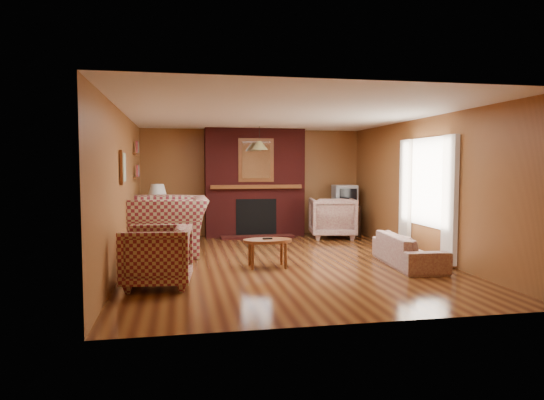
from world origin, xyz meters
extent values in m
plane|color=#46200F|center=(0.00, 0.00, 0.00)|extent=(6.50, 6.50, 0.00)
plane|color=white|center=(0.00, 0.00, 2.40)|extent=(6.50, 6.50, 0.00)
plane|color=#9B5F2F|center=(0.00, 3.25, 1.20)|extent=(6.50, 0.00, 6.50)
plane|color=#9B5F2F|center=(0.00, -3.25, 1.20)|extent=(6.50, 0.00, 6.50)
plane|color=#9B5F2F|center=(-2.50, 0.00, 1.20)|extent=(0.00, 6.50, 6.50)
plane|color=#9B5F2F|center=(2.50, 0.00, 1.20)|extent=(0.00, 6.50, 6.50)
cube|color=#48110F|center=(0.00, 3.00, 1.20)|extent=(2.20, 0.50, 2.40)
cube|color=black|center=(0.00, 2.77, 0.45)|extent=(0.90, 0.06, 0.80)
cube|color=#48110F|center=(0.00, 2.60, 0.03)|extent=(1.60, 0.35, 0.06)
cube|color=brown|center=(0.00, 2.73, 1.12)|extent=(2.00, 0.18, 0.08)
cube|color=brown|center=(0.00, 2.76, 1.70)|extent=(0.78, 0.05, 0.95)
cube|color=white|center=(0.00, 2.73, 1.70)|extent=(0.62, 0.02, 0.80)
cube|color=beige|center=(2.44, -0.95, 1.05)|extent=(0.08, 0.35, 2.00)
cube|color=beige|center=(2.44, 0.55, 1.05)|extent=(0.08, 0.35, 2.00)
cube|color=white|center=(2.48, -0.20, 1.30)|extent=(0.03, 1.10, 1.50)
cube|color=brown|center=(-2.47, 1.90, 1.35)|extent=(0.06, 0.55, 0.04)
cube|color=brown|center=(-2.47, 1.90, 1.80)|extent=(0.06, 0.55, 0.04)
cube|color=brown|center=(-2.47, -0.30, 1.55)|extent=(0.04, 0.40, 0.50)
cube|color=beige|center=(-2.44, -0.30, 1.55)|extent=(0.01, 0.32, 0.42)
cylinder|color=black|center=(0.00, 2.30, 2.22)|extent=(0.01, 0.01, 0.35)
cone|color=tan|center=(0.00, 2.30, 2.00)|extent=(0.36, 0.36, 0.18)
imported|color=maroon|center=(-1.85, 1.12, 0.51)|extent=(1.38, 1.57, 1.02)
imported|color=maroon|center=(-1.95, -1.34, 0.40)|extent=(0.95, 0.92, 0.80)
imported|color=#C1B895|center=(1.90, -0.69, 0.25)|extent=(0.81, 1.73, 0.49)
imported|color=#C1B895|center=(1.63, 2.38, 0.44)|extent=(1.09, 1.11, 0.89)
ellipsoid|color=brown|center=(-0.32, -0.43, 0.42)|extent=(0.76, 0.47, 0.05)
cube|color=black|center=(-0.32, -0.43, 0.45)|extent=(0.15, 0.05, 0.02)
cylinder|color=brown|center=(-0.07, -0.28, 0.20)|extent=(0.05, 0.05, 0.39)
cylinder|color=brown|center=(-0.58, -0.28, 0.20)|extent=(0.05, 0.05, 0.39)
cylinder|color=brown|center=(-0.07, -0.58, 0.20)|extent=(0.05, 0.05, 0.39)
cylinder|color=brown|center=(-0.58, -0.58, 0.20)|extent=(0.05, 0.05, 0.39)
cube|color=brown|center=(-2.10, 2.45, 0.27)|extent=(0.44, 0.44, 0.55)
sphere|color=white|center=(-2.10, 2.45, 0.71)|extent=(0.32, 0.32, 0.32)
cylinder|color=black|center=(-2.10, 2.45, 0.88)|extent=(0.03, 0.03, 0.10)
cone|color=white|center=(-2.10, 2.45, 1.06)|extent=(0.40, 0.40, 0.28)
cube|color=black|center=(2.05, 2.80, 0.33)|extent=(0.62, 0.57, 0.67)
cube|color=#9DA0A5|center=(2.05, 2.80, 0.90)|extent=(0.55, 0.53, 0.47)
cube|color=black|center=(2.05, 2.54, 0.90)|extent=(0.39, 0.05, 0.33)
camera|label=1|loc=(-1.63, -7.74, 1.57)|focal=32.00mm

